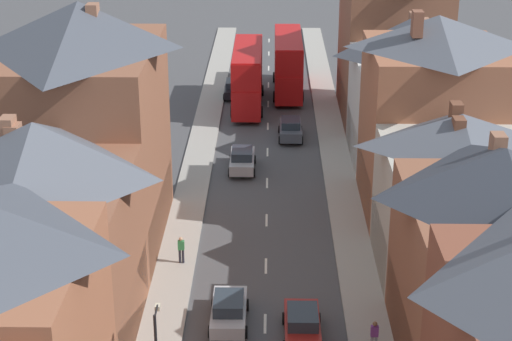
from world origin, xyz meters
TOP-DOWN VIEW (x-y plane):
  - pavement_left at (-5.10, 38.00)m, footprint 2.20×104.00m
  - pavement_right at (5.10, 38.00)m, footprint 2.20×104.00m
  - centre_line_dashes at (0.00, 36.00)m, footprint 0.14×97.80m
  - terrace_row_right at (10.19, 25.95)m, footprint 8.00×75.69m
  - double_decker_bus_lead at (-1.81, 59.22)m, footprint 2.74×10.80m
  - double_decker_bus_mid_street at (1.79, 63.59)m, footprint 2.74×10.80m
  - car_parked_left_a at (-1.80, 23.94)m, footprint 1.90×4.06m
  - car_parked_right_a at (-1.80, 44.33)m, footprint 1.90×4.20m
  - car_mid_black at (-3.10, 62.19)m, footprint 1.90×4.13m
  - car_parked_left_b at (1.80, 51.03)m, footprint 1.90×4.09m
  - car_mid_white at (1.80, 22.70)m, footprint 1.90×4.00m
  - pedestrian_mid_right at (5.12, 21.48)m, footprint 0.36×0.22m
  - pedestrian_far_left at (-4.76, 30.05)m, footprint 0.36×0.22m

SIDE VIEW (x-z plane):
  - centre_line_dashes at x=0.00m, z-range 0.00..0.01m
  - pavement_left at x=-5.10m, z-range 0.00..0.14m
  - pavement_right at x=5.10m, z-range 0.00..0.14m
  - car_mid_black at x=-3.10m, z-range 0.01..1.59m
  - car_parked_left_a at x=-1.80m, z-range 0.01..1.59m
  - car_mid_white at x=1.80m, z-range 0.01..1.62m
  - car_parked_right_a at x=-1.80m, z-range 0.01..1.66m
  - car_parked_left_b at x=1.80m, z-range 0.00..1.68m
  - pedestrian_mid_right at x=5.12m, z-range 0.23..1.84m
  - pedestrian_far_left at x=-4.76m, z-range 0.23..1.84m
  - double_decker_bus_lead at x=-1.81m, z-range 0.17..5.47m
  - double_decker_bus_mid_street at x=1.79m, z-range 0.17..5.47m
  - terrace_row_right at x=10.19m, z-range -1.37..13.13m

